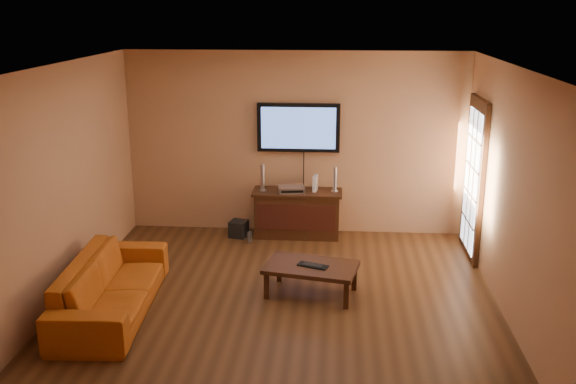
# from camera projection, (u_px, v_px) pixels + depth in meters

# --- Properties ---
(ground_plane) EXTENTS (5.00, 5.00, 0.00)m
(ground_plane) POSITION_uv_depth(u_px,v_px,m) (281.00, 302.00, 7.45)
(ground_plane) COLOR #3C2310
(ground_plane) RESTS_ON ground
(room_walls) EXTENTS (5.00, 5.00, 5.00)m
(room_walls) POSITION_uv_depth(u_px,v_px,m) (285.00, 148.00, 7.57)
(room_walls) COLOR tan
(room_walls) RESTS_ON ground
(french_door) EXTENTS (0.07, 1.02, 2.22)m
(french_door) POSITION_uv_depth(u_px,v_px,m) (474.00, 181.00, 8.60)
(french_door) COLOR black
(french_door) RESTS_ON ground
(media_console) EXTENTS (1.31, 0.50, 0.69)m
(media_console) POSITION_uv_depth(u_px,v_px,m) (297.00, 213.00, 9.49)
(media_console) COLOR black
(media_console) RESTS_ON ground
(television) EXTENTS (1.21, 0.08, 0.71)m
(television) POSITION_uv_depth(u_px,v_px,m) (298.00, 128.00, 9.34)
(television) COLOR black
(television) RESTS_ON ground
(coffee_table) EXTENTS (1.17, 0.84, 0.37)m
(coffee_table) POSITION_uv_depth(u_px,v_px,m) (311.00, 269.00, 7.57)
(coffee_table) COLOR black
(coffee_table) RESTS_ON ground
(sofa) EXTENTS (0.75, 2.17, 0.84)m
(sofa) POSITION_uv_depth(u_px,v_px,m) (111.00, 277.00, 7.11)
(sofa) COLOR #A84E12
(sofa) RESTS_ON ground
(speaker_left) EXTENTS (0.11, 0.11, 0.40)m
(speaker_left) POSITION_uv_depth(u_px,v_px,m) (263.00, 179.00, 9.37)
(speaker_left) COLOR silver
(speaker_left) RESTS_ON media_console
(speaker_right) EXTENTS (0.10, 0.10, 0.36)m
(speaker_right) POSITION_uv_depth(u_px,v_px,m) (335.00, 180.00, 9.34)
(speaker_right) COLOR silver
(speaker_right) RESTS_ON media_console
(av_receiver) EXTENTS (0.41, 0.33, 0.09)m
(av_receiver) POSITION_uv_depth(u_px,v_px,m) (291.00, 189.00, 9.34)
(av_receiver) COLOR silver
(av_receiver) RESTS_ON media_console
(game_console) EXTENTS (0.08, 0.18, 0.24)m
(game_console) POSITION_uv_depth(u_px,v_px,m) (315.00, 183.00, 9.38)
(game_console) COLOR white
(game_console) RESTS_ON media_console
(subwoofer) EXTENTS (0.29, 0.29, 0.24)m
(subwoofer) POSITION_uv_depth(u_px,v_px,m) (239.00, 229.00, 9.52)
(subwoofer) COLOR black
(subwoofer) RESTS_ON ground
(bottle) EXTENTS (0.07, 0.07, 0.19)m
(bottle) POSITION_uv_depth(u_px,v_px,m) (249.00, 238.00, 9.25)
(bottle) COLOR white
(bottle) RESTS_ON ground
(keyboard) EXTENTS (0.38, 0.25, 0.02)m
(keyboard) POSITION_uv_depth(u_px,v_px,m) (313.00, 265.00, 7.52)
(keyboard) COLOR black
(keyboard) RESTS_ON coffee_table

